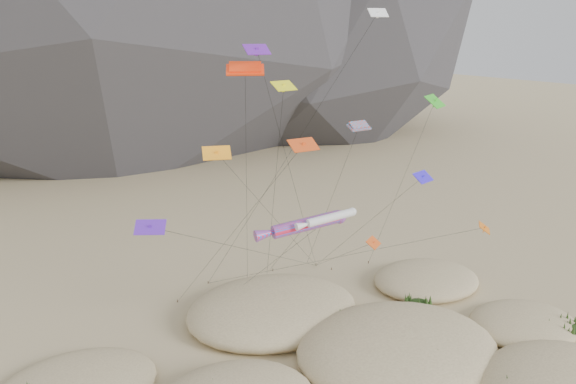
# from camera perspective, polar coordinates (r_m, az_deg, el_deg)

# --- Properties ---
(dunes) EXTENTS (48.19, 39.16, 3.86)m
(dunes) POSITION_cam_1_polar(r_m,az_deg,el_deg) (46.36, 7.13, -17.23)
(dunes) COLOR #CCB789
(dunes) RESTS_ON ground
(dune_grass) EXTENTS (45.22, 28.09, 1.57)m
(dune_grass) POSITION_cam_1_polar(r_m,az_deg,el_deg) (45.49, 8.76, -17.79)
(dune_grass) COLOR black
(dune_grass) RESTS_ON ground
(kite_stakes) EXTENTS (22.73, 3.87, 0.30)m
(kite_stakes) POSITION_cam_1_polar(r_m,az_deg,el_deg) (62.46, -1.38, -8.52)
(kite_stakes) COLOR #3F2D1E
(kite_stakes) RESTS_ON ground
(rainbow_tube_kite) EXTENTS (8.48, 15.40, 11.36)m
(rainbow_tube_kite) POSITION_cam_1_polar(r_m,az_deg,el_deg) (47.07, 1.61, -3.37)
(rainbow_tube_kite) COLOR red
(rainbow_tube_kite) RESTS_ON ground
(white_tube_kite) EXTENTS (8.08, 11.08, 11.48)m
(white_tube_kite) POSITION_cam_1_polar(r_m,az_deg,el_deg) (47.36, 4.07, -2.70)
(white_tube_kite) COLOR silver
(white_tube_kite) RESTS_ON ground
(orange_parafoil) EXTENTS (6.49, 12.53, 23.85)m
(orange_parafoil) POSITION_cam_1_polar(r_m,az_deg,el_deg) (44.03, -4.38, 12.12)
(orange_parafoil) COLOR #FF360D
(orange_parafoil) RESTS_ON ground
(multi_parafoil) EXTENTS (2.96, 12.47, 18.37)m
(multi_parafoil) POSITION_cam_1_polar(r_m,az_deg,el_deg) (50.91, 7.15, 6.46)
(multi_parafoil) COLOR red
(multi_parafoil) RESTS_ON ground
(delta_kites) EXTENTS (32.48, 20.07, 27.88)m
(delta_kites) POSITION_cam_1_polar(r_m,az_deg,el_deg) (47.03, 5.35, 4.55)
(delta_kites) COLOR #301BEB
(delta_kites) RESTS_ON ground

